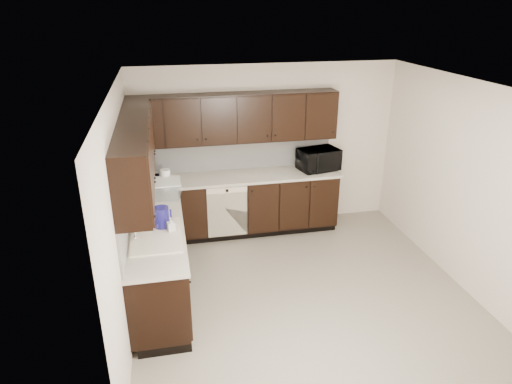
# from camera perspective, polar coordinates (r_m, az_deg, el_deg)

# --- Properties ---
(floor) EXTENTS (4.00, 4.00, 0.00)m
(floor) POSITION_cam_1_polar(r_m,az_deg,el_deg) (5.80, 5.64, -12.18)
(floor) COLOR gray
(floor) RESTS_ON ground
(ceiling) EXTENTS (4.00, 4.00, 0.00)m
(ceiling) POSITION_cam_1_polar(r_m,az_deg,el_deg) (4.84, 6.79, 12.94)
(ceiling) COLOR white
(ceiling) RESTS_ON wall_back
(wall_back) EXTENTS (4.00, 0.02, 2.50)m
(wall_back) POSITION_cam_1_polar(r_m,az_deg,el_deg) (7.00, 1.24, 5.60)
(wall_back) COLOR beige
(wall_back) RESTS_ON floor
(wall_left) EXTENTS (0.02, 4.00, 2.50)m
(wall_left) POSITION_cam_1_polar(r_m,az_deg,el_deg) (4.99, -16.32, -2.60)
(wall_left) COLOR beige
(wall_left) RESTS_ON floor
(wall_right) EXTENTS (0.02, 4.00, 2.50)m
(wall_right) POSITION_cam_1_polar(r_m,az_deg,el_deg) (6.08, 24.44, 0.81)
(wall_right) COLOR beige
(wall_right) RESTS_ON floor
(wall_front) EXTENTS (4.00, 0.02, 2.50)m
(wall_front) POSITION_cam_1_polar(r_m,az_deg,el_deg) (3.59, 16.03, -13.30)
(wall_front) COLOR beige
(wall_front) RESTS_ON floor
(lower_cabinets) EXTENTS (3.00, 2.80, 0.90)m
(lower_cabinets) POSITION_cam_1_polar(r_m,az_deg,el_deg) (6.35, -5.92, -4.54)
(lower_cabinets) COLOR black
(lower_cabinets) RESTS_ON floor
(countertop) EXTENTS (3.03, 2.83, 0.04)m
(countertop) POSITION_cam_1_polar(r_m,az_deg,el_deg) (6.13, -6.13, -0.34)
(countertop) COLOR beige
(countertop) RESTS_ON lower_cabinets
(backsplash) EXTENTS (3.00, 2.80, 0.48)m
(backsplash) POSITION_cam_1_polar(r_m,az_deg,el_deg) (6.22, -8.35, 2.46)
(backsplash) COLOR silver
(backsplash) RESTS_ON countertop
(upper_cabinets) EXTENTS (3.00, 2.80, 0.70)m
(upper_cabinets) POSITION_cam_1_polar(r_m,az_deg,el_deg) (5.94, -7.48, 7.51)
(upper_cabinets) COLOR black
(upper_cabinets) RESTS_ON wall_back
(dishwasher) EXTENTS (0.58, 0.04, 0.78)m
(dishwasher) POSITION_cam_1_polar(r_m,az_deg,el_deg) (6.59, -3.61, -2.11)
(dishwasher) COLOR beige
(dishwasher) RESTS_ON lower_cabinets
(sink) EXTENTS (0.54, 0.82, 0.42)m
(sink) POSITION_cam_1_polar(r_m,az_deg,el_deg) (5.12, -12.31, -6.13)
(sink) COLOR beige
(sink) RESTS_ON countertop
(microwave) EXTENTS (0.66, 0.52, 0.32)m
(microwave) POSITION_cam_1_polar(r_m,az_deg,el_deg) (6.98, 7.81, 4.06)
(microwave) COLOR black
(microwave) RESTS_ON countertop
(soap_bottle_a) EXTENTS (0.09, 0.10, 0.17)m
(soap_bottle_a) POSITION_cam_1_polar(r_m,az_deg,el_deg) (5.14, -10.57, -4.04)
(soap_bottle_a) COLOR gray
(soap_bottle_a) RESTS_ON countertop
(soap_bottle_b) EXTENTS (0.11, 0.11, 0.22)m
(soap_bottle_b) POSITION_cam_1_polar(r_m,az_deg,el_deg) (5.32, -13.41, -3.08)
(soap_bottle_b) COLOR gray
(soap_bottle_b) RESTS_ON countertop
(toaster_oven) EXTENTS (0.37, 0.29, 0.22)m
(toaster_oven) POSITION_cam_1_polar(r_m,az_deg,el_deg) (6.59, -13.11, 2.05)
(toaster_oven) COLOR #BDBDC0
(toaster_oven) RESTS_ON countertop
(storage_bin) EXTENTS (0.57, 0.45, 0.20)m
(storage_bin) POSITION_cam_1_polar(r_m,az_deg,el_deg) (6.10, -11.90, 0.35)
(storage_bin) COLOR white
(storage_bin) RESTS_ON countertop
(blue_pitcher) EXTENTS (0.21, 0.21, 0.26)m
(blue_pitcher) POSITION_cam_1_polar(r_m,az_deg,el_deg) (5.22, -11.74, -3.19)
(blue_pitcher) COLOR navy
(blue_pitcher) RESTS_ON countertop
(teal_tumbler) EXTENTS (0.10, 0.10, 0.18)m
(teal_tumbler) POSITION_cam_1_polar(r_m,az_deg,el_deg) (6.30, -10.67, 1.10)
(teal_tumbler) COLOR #0E869B
(teal_tumbler) RESTS_ON countertop
(paper_towel_roll) EXTENTS (0.16, 0.16, 0.29)m
(paper_towel_roll) POSITION_cam_1_polar(r_m,az_deg,el_deg) (6.28, -11.21, 1.51)
(paper_towel_roll) COLOR white
(paper_towel_roll) RESTS_ON countertop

